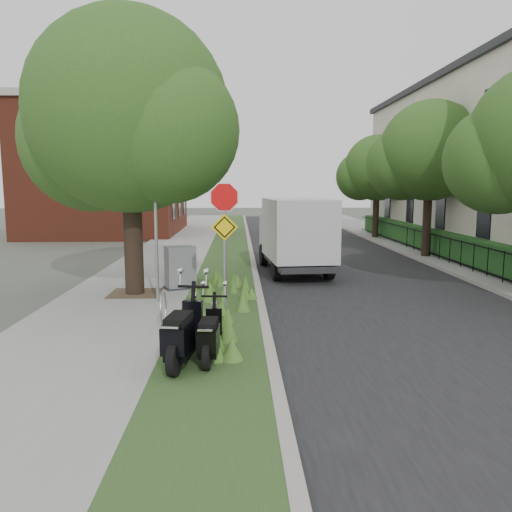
% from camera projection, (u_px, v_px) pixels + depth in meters
% --- Properties ---
extents(ground, '(120.00, 120.00, 0.00)m').
position_uv_depth(ground, '(286.00, 323.00, 11.44)').
color(ground, '#4C5147').
rests_on(ground, ground).
extents(sidewalk_near, '(3.50, 60.00, 0.12)m').
position_uv_depth(sidewalk_near, '(164.00, 258.00, 21.18)').
color(sidewalk_near, gray).
rests_on(sidewalk_near, ground).
extents(verge, '(2.00, 60.00, 0.12)m').
position_uv_depth(verge, '(229.00, 258.00, 21.28)').
color(verge, '#2A4B20').
rests_on(verge, ground).
extents(kerb_near, '(0.20, 60.00, 0.13)m').
position_uv_depth(kerb_near, '(252.00, 258.00, 21.31)').
color(kerb_near, '#9E9991').
rests_on(kerb_near, ground).
extents(road, '(7.00, 60.00, 0.01)m').
position_uv_depth(road, '(333.00, 259.00, 21.44)').
color(road, black).
rests_on(road, ground).
extents(kerb_far, '(0.20, 60.00, 0.13)m').
position_uv_depth(kerb_far, '(414.00, 257.00, 21.55)').
color(kerb_far, '#9E9991').
rests_on(kerb_far, ground).
extents(footpath_far, '(3.20, 60.00, 0.12)m').
position_uv_depth(footpath_far, '(452.00, 257.00, 21.61)').
color(footpath_far, gray).
rests_on(footpath_far, ground).
extents(street_tree_main, '(6.21, 5.54, 7.66)m').
position_uv_depth(street_tree_main, '(127.00, 123.00, 13.46)').
color(street_tree_main, black).
rests_on(street_tree_main, ground).
extents(bare_post, '(0.08, 0.08, 4.00)m').
position_uv_depth(bare_post, '(156.00, 225.00, 12.82)').
color(bare_post, '#A5A8AD').
rests_on(bare_post, ground).
extents(bike_hoop, '(0.06, 0.78, 0.77)m').
position_uv_depth(bike_hoop, '(163.00, 310.00, 10.69)').
color(bike_hoop, '#A5A8AD').
rests_on(bike_hoop, ground).
extents(sign_assembly, '(0.94, 0.08, 3.22)m').
position_uv_depth(sign_assembly, '(225.00, 220.00, 11.65)').
color(sign_assembly, '#A5A8AD').
rests_on(sign_assembly, ground).
extents(fence_far, '(0.04, 24.00, 1.00)m').
position_uv_depth(fence_far, '(430.00, 243.00, 21.49)').
color(fence_far, black).
rests_on(fence_far, ground).
extents(hedge_far, '(1.00, 24.00, 1.10)m').
position_uv_depth(hedge_far, '(446.00, 243.00, 21.52)').
color(hedge_far, '#214C1B').
rests_on(hedge_far, footpath_far).
extents(brick_building, '(9.40, 10.40, 8.30)m').
position_uv_depth(brick_building, '(108.00, 169.00, 32.29)').
color(brick_building, maroon).
rests_on(brick_building, ground).
extents(far_tree_b, '(4.83, 4.31, 6.56)m').
position_uv_depth(far_tree_b, '(428.00, 156.00, 21.01)').
color(far_tree_b, black).
rests_on(far_tree_b, ground).
extents(far_tree_c, '(4.37, 3.89, 5.93)m').
position_uv_depth(far_tree_c, '(376.00, 171.00, 28.98)').
color(far_tree_c, black).
rests_on(far_tree_c, ground).
extents(scooter_near, '(0.40, 1.63, 0.77)m').
position_uv_depth(scooter_near, '(210.00, 340.00, 8.56)').
color(scooter_near, black).
rests_on(scooter_near, ground).
extents(scooter_far, '(0.60, 1.94, 0.93)m').
position_uv_depth(scooter_far, '(182.00, 340.00, 8.36)').
color(scooter_far, black).
rests_on(scooter_far, ground).
extents(box_truck, '(2.40, 5.19, 2.28)m').
position_uv_depth(box_truck, '(295.00, 232.00, 17.83)').
color(box_truck, '#262628').
rests_on(box_truck, ground).
extents(utility_cabinet, '(1.11, 0.95, 1.25)m').
position_uv_depth(utility_cabinet, '(180.00, 268.00, 14.71)').
color(utility_cabinet, '#262628').
rests_on(utility_cabinet, ground).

